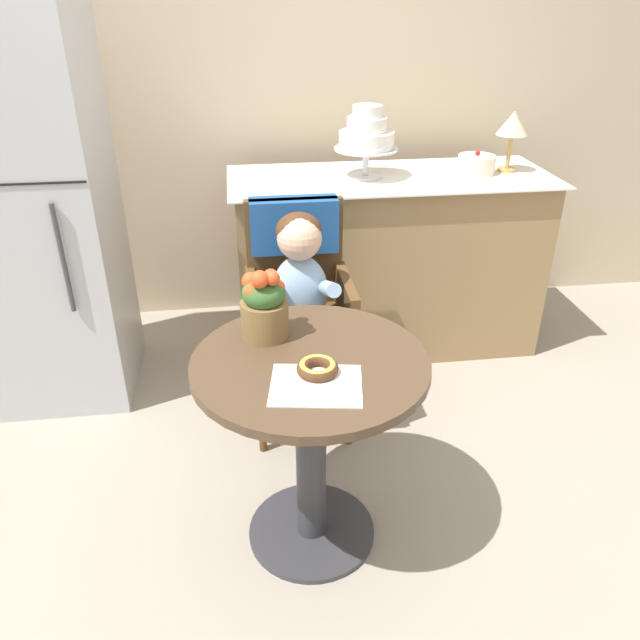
# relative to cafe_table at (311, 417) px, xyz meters

# --- Properties ---
(ground_plane) EXTENTS (8.00, 8.00, 0.00)m
(ground_plane) POSITION_rel_cafe_table_xyz_m (0.00, 0.00, -0.51)
(ground_plane) COLOR gray
(back_wall) EXTENTS (4.80, 0.10, 2.70)m
(back_wall) POSITION_rel_cafe_table_xyz_m (0.00, 1.85, 0.84)
(back_wall) COLOR #C1AD8E
(back_wall) RESTS_ON ground
(cafe_table) EXTENTS (0.72, 0.72, 0.72)m
(cafe_table) POSITION_rel_cafe_table_xyz_m (0.00, 0.00, 0.00)
(cafe_table) COLOR #4C3826
(cafe_table) RESTS_ON ground
(wicker_chair) EXTENTS (0.42, 0.45, 0.95)m
(wicker_chair) POSITION_rel_cafe_table_xyz_m (0.04, 0.74, 0.13)
(wicker_chair) COLOR brown
(wicker_chair) RESTS_ON ground
(seated_child) EXTENTS (0.27, 0.32, 0.73)m
(seated_child) POSITION_rel_cafe_table_xyz_m (0.04, 0.59, 0.17)
(seated_child) COLOR #8CADCC
(seated_child) RESTS_ON ground
(paper_napkin) EXTENTS (0.28, 0.25, 0.00)m
(paper_napkin) POSITION_rel_cafe_table_xyz_m (0.00, -0.14, 0.21)
(paper_napkin) COLOR white
(paper_napkin) RESTS_ON cafe_table
(donut_front) EXTENTS (0.12, 0.12, 0.04)m
(donut_front) POSITION_rel_cafe_table_xyz_m (0.01, -0.08, 0.23)
(donut_front) COLOR #4C2D19
(donut_front) RESTS_ON cafe_table
(flower_vase) EXTENTS (0.15, 0.15, 0.24)m
(flower_vase) POSITION_rel_cafe_table_xyz_m (-0.12, 0.16, 0.32)
(flower_vase) COLOR brown
(flower_vase) RESTS_ON cafe_table
(display_counter) EXTENTS (1.56, 0.62, 0.90)m
(display_counter) POSITION_rel_cafe_table_xyz_m (0.55, 1.30, -0.05)
(display_counter) COLOR #93754C
(display_counter) RESTS_ON ground
(tiered_cake_stand) EXTENTS (0.30, 0.30, 0.33)m
(tiered_cake_stand) POSITION_rel_cafe_table_xyz_m (0.42, 1.30, 0.59)
(tiered_cake_stand) COLOR silver
(tiered_cake_stand) RESTS_ON display_counter
(round_layer_cake) EXTENTS (0.18, 0.18, 0.11)m
(round_layer_cake) POSITION_rel_cafe_table_xyz_m (0.97, 1.29, 0.44)
(round_layer_cake) COLOR beige
(round_layer_cake) RESTS_ON display_counter
(table_lamp) EXTENTS (0.15, 0.15, 0.28)m
(table_lamp) POSITION_rel_cafe_table_xyz_m (1.13, 1.31, 0.61)
(table_lamp) COLOR #B28C47
(table_lamp) RESTS_ON display_counter
(refrigerator) EXTENTS (0.64, 0.63, 1.70)m
(refrigerator) POSITION_rel_cafe_table_xyz_m (-1.05, 1.10, 0.34)
(refrigerator) COLOR #B7BABF
(refrigerator) RESTS_ON ground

